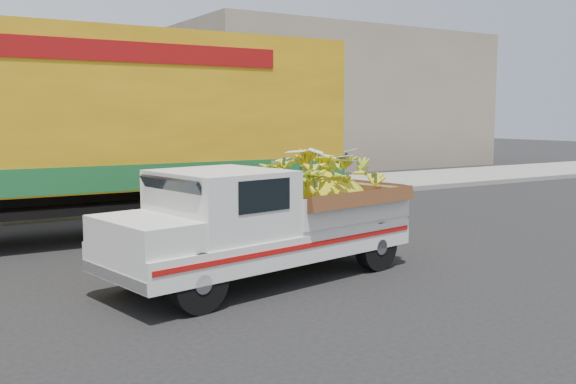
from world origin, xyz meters
TOP-DOWN VIEW (x-y plane):
  - ground at (0.00, 0.00)m, footprint 100.00×100.00m
  - curb at (0.00, 6.87)m, footprint 60.00×0.25m
  - sidewalk at (0.00, 8.97)m, footprint 60.00×4.00m
  - building_right at (14.00, 15.87)m, footprint 14.00×6.00m
  - pickup_truck at (1.47, 0.01)m, footprint 4.69×2.39m
  - semi_trailer at (-1.00, 4.42)m, footprint 12.02×2.79m

SIDE VIEW (x-z plane):
  - ground at x=0.00m, z-range 0.00..0.00m
  - sidewalk at x=0.00m, z-range 0.00..0.14m
  - curb at x=0.00m, z-range 0.00..0.15m
  - pickup_truck at x=1.47m, z-range 0.06..1.63m
  - semi_trailer at x=-1.00m, z-range 0.22..4.02m
  - building_right at x=14.00m, z-range 0.00..6.00m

